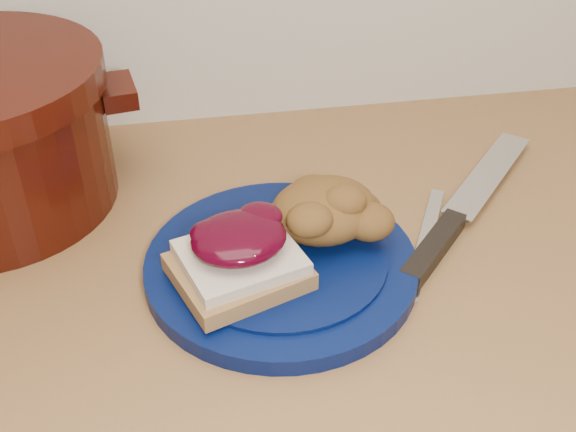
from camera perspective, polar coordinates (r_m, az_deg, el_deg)
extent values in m
cylinder|color=#040F3D|center=(0.67, -0.55, -3.95)|extent=(0.31, 0.31, 0.02)
cube|color=olive|center=(0.63, -3.94, -4.39)|extent=(0.13, 0.12, 0.02)
cube|color=beige|center=(0.63, -3.81, -3.26)|extent=(0.12, 0.11, 0.01)
ellipsoid|color=#320110|center=(0.62, -3.92, -1.74)|extent=(0.10, 0.09, 0.03)
ellipsoid|color=brown|center=(0.68, 2.86, 0.49)|extent=(0.12, 0.11, 0.05)
cube|color=black|center=(0.70, 11.43, -2.51)|extent=(0.09, 0.10, 0.02)
cube|color=silver|center=(0.82, 15.55, 3.24)|extent=(0.15, 0.16, 0.00)
cube|color=silver|center=(0.72, 10.80, -1.91)|extent=(0.09, 0.16, 0.00)
cube|color=black|center=(0.78, -13.32, 9.56)|extent=(0.04, 0.06, 0.02)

